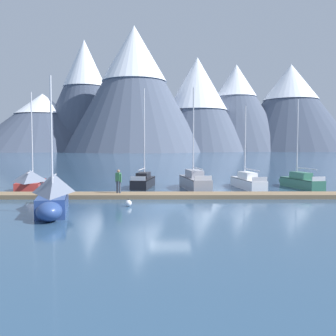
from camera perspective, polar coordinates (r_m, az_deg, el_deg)
name	(u,v)px	position (r m, az deg, el deg)	size (l,w,h in m)	color
ground_plane	(170,206)	(23.51, 0.36, -5.75)	(700.00, 700.00, 0.00)	#2D4C6B
mountain_west_summit	(43,122)	(250.46, -18.22, 6.59)	(90.16, 90.16, 35.62)	#424C60
mountain_central_massif	(85,93)	(248.82, -12.37, 10.85)	(60.25, 60.25, 69.50)	#424C60
mountain_shoulder_ridge	(134,86)	(217.34, -5.06, 12.10)	(77.66, 77.66, 69.84)	#4C566B
mountain_east_summit	(197,101)	(231.53, 4.39, 9.93)	(60.54, 60.54, 56.03)	#4C566B
mountain_rear_spur	(236,107)	(250.43, 10.15, 9.03)	(66.91, 66.91, 55.05)	#4C566B
mountain_north_horn	(291,106)	(263.92, 17.87, 8.80)	(82.32, 82.32, 56.15)	#424C60
dock	(169,195)	(27.44, 0.10, -4.12)	(28.40, 2.71, 0.30)	#846B4C
sailboat_nearest_berth	(31,180)	(34.31, -19.76, -1.76)	(2.76, 6.45, 8.29)	#B2332D
sailboat_second_berth	(53,194)	(22.75, -16.78, -3.68)	(2.88, 7.29, 7.54)	navy
sailboat_mid_dock_port	(144,181)	(34.36, -3.57, -1.91)	(2.15, 6.32, 8.80)	black
sailboat_mid_dock_starboard	(194,181)	(32.75, 3.84, -1.97)	(2.30, 7.11, 8.65)	#93939E
sailboat_far_berth	(246,181)	(34.14, 11.60, -1.98)	(2.02, 6.71, 7.18)	white
sailboat_outer_slip	(299,181)	(35.63, 19.03, -1.88)	(2.40, 5.96, 7.82)	#336B56
person_on_dock	(118,180)	(27.79, -7.43, -1.74)	(0.48, 0.41, 1.69)	#384256
mooring_buoy_inner_mooring	(128,203)	(23.57, -5.93, -5.26)	(0.39, 0.39, 0.47)	white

